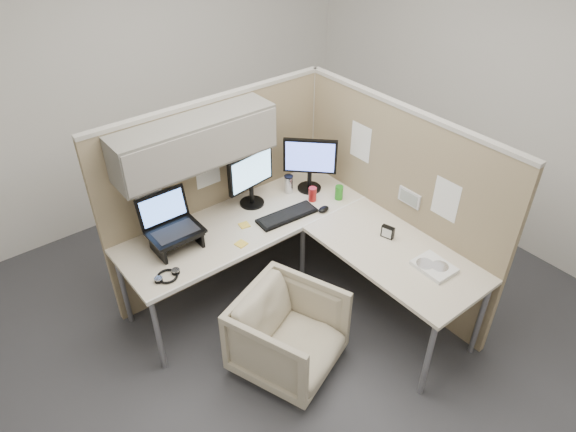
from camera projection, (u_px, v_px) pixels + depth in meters
ground at (297, 320)px, 4.13m from camera, size 4.50×4.50×0.00m
partition_back at (209, 170)px, 3.91m from camera, size 2.00×0.36×1.63m
partition_right at (392, 201)px, 4.06m from camera, size 0.07×2.03×1.63m
desk at (301, 240)px, 3.87m from camera, size 2.00×1.98×0.73m
office_chair at (288, 331)px, 3.59m from camera, size 0.84×0.82×0.69m
monitor_left at (251, 175)px, 4.03m from camera, size 0.44×0.20×0.47m
monitor_right at (310, 161)px, 4.21m from camera, size 0.34×0.33×0.47m
laptop_station at (173, 229)px, 3.66m from camera, size 0.38×0.32×0.39m
keyboard at (287, 216)px, 4.03m from camera, size 0.50×0.20×0.02m
mouse at (324, 209)px, 4.09m from camera, size 0.11×0.08×0.04m
travel_mug at (289, 184)px, 4.28m from camera, size 0.07×0.07×0.16m
soda_can_green at (339, 193)px, 4.21m from camera, size 0.07×0.07×0.12m
soda_can_silver at (312, 194)px, 4.19m from camera, size 0.07×0.07×0.12m
sticky_note_d at (244, 225)px, 3.94m from camera, size 0.09×0.09×0.01m
sticky_note_c at (199, 232)px, 3.87m from camera, size 0.09×0.09×0.01m
sticky_note_a at (241, 244)px, 3.76m from camera, size 0.09×0.09×0.01m
headphones at (167, 276)px, 3.46m from camera, size 0.19×0.15×0.03m
paper_stack at (434, 267)px, 3.54m from camera, size 0.22×0.27×0.03m
desk_clock at (388, 232)px, 3.80m from camera, size 0.06×0.10×0.10m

